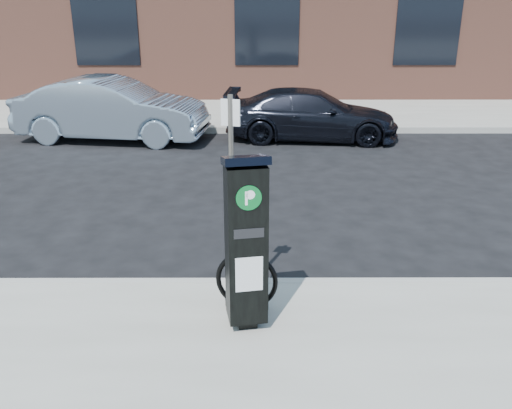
{
  "coord_description": "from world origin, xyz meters",
  "views": [
    {
      "loc": [
        -0.38,
        -5.63,
        3.26
      ],
      "look_at": [
        -0.36,
        0.5,
        0.91
      ],
      "focal_mm": 38.0,
      "sensor_mm": 36.0,
      "label": 1
    }
  ],
  "objects_px": {
    "parking_kiosk": "(246,241)",
    "sign_pole": "(232,201)",
    "bike_rack": "(247,281)",
    "car_silver": "(112,109)",
    "car_dark": "(312,115)"
  },
  "relations": [
    {
      "from": "parking_kiosk",
      "to": "sign_pole",
      "type": "relative_size",
      "value": 0.81
    },
    {
      "from": "parking_kiosk",
      "to": "bike_rack",
      "type": "height_order",
      "value": "parking_kiosk"
    },
    {
      "from": "car_silver",
      "to": "car_dark",
      "type": "height_order",
      "value": "car_silver"
    },
    {
      "from": "bike_rack",
      "to": "car_silver",
      "type": "relative_size",
      "value": 0.15
    },
    {
      "from": "parking_kiosk",
      "to": "bike_rack",
      "type": "xyz_separation_m",
      "value": [
        -0.0,
        0.32,
        -0.6
      ]
    },
    {
      "from": "sign_pole",
      "to": "car_silver",
      "type": "distance_m",
      "value": 8.28
    },
    {
      "from": "bike_rack",
      "to": "car_dark",
      "type": "bearing_deg",
      "value": 88.43
    },
    {
      "from": "parking_kiosk",
      "to": "sign_pole",
      "type": "distance_m",
      "value": 0.67
    },
    {
      "from": "bike_rack",
      "to": "parking_kiosk",
      "type": "bearing_deg",
      "value": -80.76
    },
    {
      "from": "parking_kiosk",
      "to": "car_dark",
      "type": "xyz_separation_m",
      "value": [
        1.46,
        8.32,
        -0.47
      ]
    },
    {
      "from": "parking_kiosk",
      "to": "car_silver",
      "type": "bearing_deg",
      "value": 101.77
    },
    {
      "from": "bike_rack",
      "to": "car_dark",
      "type": "xyz_separation_m",
      "value": [
        1.47,
        8.0,
        0.13
      ]
    },
    {
      "from": "car_silver",
      "to": "car_dark",
      "type": "distance_m",
      "value": 4.81
    },
    {
      "from": "parking_kiosk",
      "to": "car_silver",
      "type": "height_order",
      "value": "parking_kiosk"
    },
    {
      "from": "bike_rack",
      "to": "car_dark",
      "type": "relative_size",
      "value": 0.16
    }
  ]
}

